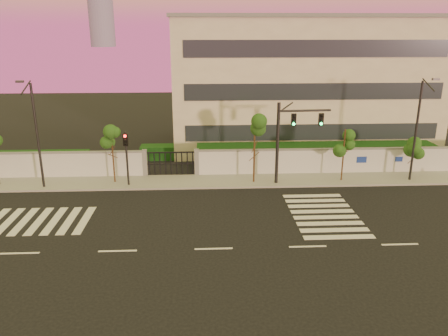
# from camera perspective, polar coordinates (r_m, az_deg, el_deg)

# --- Properties ---
(ground) EXTENTS (120.00, 120.00, 0.00)m
(ground) POSITION_cam_1_polar(r_m,az_deg,el_deg) (23.33, -1.37, -10.51)
(ground) COLOR black
(ground) RESTS_ON ground
(sidewalk) EXTENTS (60.00, 3.00, 0.15)m
(sidewalk) POSITION_cam_1_polar(r_m,az_deg,el_deg) (32.93, -1.84, -1.74)
(sidewalk) COLOR gray
(sidewalk) RESTS_ON ground
(perimeter_wall) EXTENTS (60.00, 0.36, 2.20)m
(perimeter_wall) POSITION_cam_1_polar(r_m,az_deg,el_deg) (34.04, -1.73, 0.69)
(perimeter_wall) COLOR silver
(perimeter_wall) RESTS_ON ground
(hedge_row) EXTENTS (41.00, 4.25, 1.80)m
(hedge_row) POSITION_cam_1_polar(r_m,az_deg,el_deg) (36.77, -0.16, 1.58)
(hedge_row) COLOR #143810
(hedge_row) RESTS_ON ground
(institutional_building) EXTENTS (24.40, 12.40, 12.25)m
(institutional_building) POSITION_cam_1_polar(r_m,az_deg,el_deg) (43.85, 9.86, 11.06)
(institutional_building) COLOR beige
(institutional_building) RESTS_ON ground
(road_markings) EXTENTS (57.00, 7.62, 0.02)m
(road_markings) POSITION_cam_1_polar(r_m,az_deg,el_deg) (26.71, -4.99, -6.73)
(road_markings) COLOR silver
(road_markings) RESTS_ON ground
(street_tree_c) EXTENTS (1.36, 1.08, 4.50)m
(street_tree_c) POSITION_cam_1_polar(r_m,az_deg,el_deg) (32.73, -14.41, 3.50)
(street_tree_c) COLOR #382314
(street_tree_c) RESTS_ON ground
(street_tree_d) EXTENTS (1.59, 1.26, 5.06)m
(street_tree_d) POSITION_cam_1_polar(r_m,az_deg,el_deg) (31.72, 4.06, 4.35)
(street_tree_d) COLOR #382314
(street_tree_d) RESTS_ON ground
(street_tree_e) EXTENTS (1.33, 1.06, 4.05)m
(street_tree_e) POSITION_cam_1_polar(r_m,az_deg,el_deg) (33.36, 15.46, 3.10)
(street_tree_e) COLOR #382314
(street_tree_e) RESTS_ON ground
(street_tree_f) EXTENTS (1.38, 1.10, 3.41)m
(street_tree_f) POSITION_cam_1_polar(r_m,az_deg,el_deg) (36.03, 23.54, 2.54)
(street_tree_f) COLOR #382314
(street_tree_f) RESTS_ON ground
(traffic_signal_main) EXTENTS (3.86, 0.44, 6.11)m
(traffic_signal_main) POSITION_cam_1_polar(r_m,az_deg,el_deg) (31.73, 8.43, 4.45)
(traffic_signal_main) COLOR black
(traffic_signal_main) RESTS_ON ground
(traffic_signal_secondary) EXTENTS (0.32, 0.32, 4.10)m
(traffic_signal_secondary) POSITION_cam_1_polar(r_m,az_deg,el_deg) (31.98, -12.63, 2.00)
(traffic_signal_secondary) COLOR black
(traffic_signal_secondary) RESTS_ON ground
(streetlight_west) EXTENTS (0.47, 1.91, 7.92)m
(streetlight_west) POSITION_cam_1_polar(r_m,az_deg,el_deg) (32.94, -23.36, 4.43)
(streetlight_west) COLOR black
(streetlight_west) RESTS_ON ground
(streetlight_east) EXTENTS (0.47, 1.90, 7.90)m
(streetlight_east) POSITION_cam_1_polar(r_m,az_deg,el_deg) (34.76, 23.98, 4.96)
(streetlight_east) COLOR black
(streetlight_east) RESTS_ON ground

